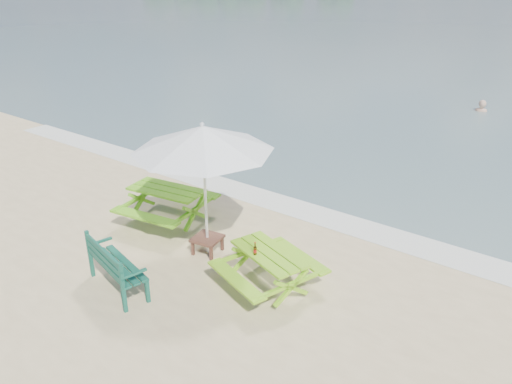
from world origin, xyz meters
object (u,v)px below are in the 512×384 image
Objects in this scene: side_table at (208,244)px; beer_bottle at (255,250)px; park_bench at (118,275)px; patio_umbrella at (203,139)px; picnic_table_left at (168,206)px; picnic_table_right at (269,270)px; swimmer at (479,121)px.

beer_bottle reaches higher than side_table.
patio_umbrella reaches higher than park_bench.
beer_bottle is at bearing -15.92° from patio_umbrella.
picnic_table_left reaches higher than side_table.
picnic_table_left is 0.68× the size of patio_umbrella.
picnic_table_left is at bearing 163.59° from beer_bottle.
picnic_table_left is 3.41m from picnic_table_right.
picnic_table_left is 3.33m from beer_bottle.
beer_bottle is at bearing -89.79° from swimmer.
picnic_table_left is at bearing 167.52° from picnic_table_right.
swimmer reaches higher than side_table.
side_table is (1.64, -0.50, -0.21)m from picnic_table_left.
swimmer is at bearing 84.41° from side_table.
patio_umbrella is 15.38m from swimmer.
swimmer is (3.12, 14.55, -0.79)m from picnic_table_left.
beer_bottle is at bearing 36.51° from park_bench.
patio_umbrella reaches higher than side_table.
park_bench is 0.50× the size of patio_umbrella.
picnic_table_left is 2.68m from park_bench.
picnic_table_right reaches higher than side_table.
picnic_table_left is 2.66m from patio_umbrella.
picnic_table_right is at bearing 37.96° from park_bench.
park_bench is 2.50m from beer_bottle.
picnic_table_left is 1.36× the size of park_bench.
side_table is (0.43, 1.89, -0.10)m from park_bench.
picnic_table_right is at bearing -89.21° from swimmer.
picnic_table_right is at bearing 52.16° from beer_bottle.
side_table is at bearing -95.59° from swimmer.
picnic_table_left is 14.90m from swimmer.
picnic_table_left reaches higher than swimmer.
patio_umbrella reaches higher than beer_bottle.
park_bench is (1.21, -2.39, -0.11)m from picnic_table_left.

